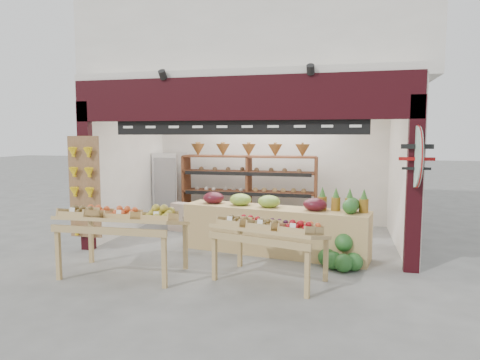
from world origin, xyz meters
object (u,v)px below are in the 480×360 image
refrigerator (170,187)px  cardboard_stack (189,221)px  display_table_left (118,218)px  watermelon_pile (341,257)px  mid_counter (273,228)px  display_table_right (270,228)px  back_shelving (249,176)px

refrigerator → cardboard_stack: (0.85, -1.01, -0.60)m
display_table_left → watermelon_pile: (3.25, 1.01, -0.66)m
watermelon_pile → display_table_left: bearing=-162.8°
refrigerator → mid_counter: bearing=-35.5°
display_table_left → cardboard_stack: bearing=89.1°
display_table_right → watermelon_pile: bearing=40.8°
mid_counter → display_table_right: 1.46m
display_table_left → back_shelving: bearing=71.9°
mid_counter → display_table_left: (-2.09, -1.58, 0.39)m
back_shelving → refrigerator: (-2.00, 0.25, -0.34)m
display_table_right → watermelon_pile: (0.98, 0.84, -0.58)m
back_shelving → mid_counter: back_shelving is taller
back_shelving → watermelon_pile: bearing=-52.0°
cardboard_stack → watermelon_pile: (3.21, -1.87, -0.04)m
cardboard_stack → mid_counter: size_ratio=0.31×
back_shelving → display_table_right: 3.66m
back_shelving → display_table_left: size_ratio=1.73×
refrigerator → display_table_left: size_ratio=0.94×
cardboard_stack → back_shelving: bearing=33.4°
back_shelving → watermelon_pile: size_ratio=4.41×
mid_counter → watermelon_pile: bearing=-26.2°
mid_counter → watermelon_pile: size_ratio=4.82×
display_table_left → display_table_right: bearing=4.1°
back_shelving → display_table_right: size_ratio=1.80×
back_shelving → refrigerator: bearing=172.8°
back_shelving → mid_counter: bearing=-66.5°
mid_counter → display_table_right: mid_counter is taller
refrigerator → display_table_right: refrigerator is taller
back_shelving → display_table_left: bearing=-108.1°
cardboard_stack → display_table_right: 3.56m
refrigerator → display_table_left: bearing=-75.2°
display_table_left → display_table_right: display_table_left is taller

